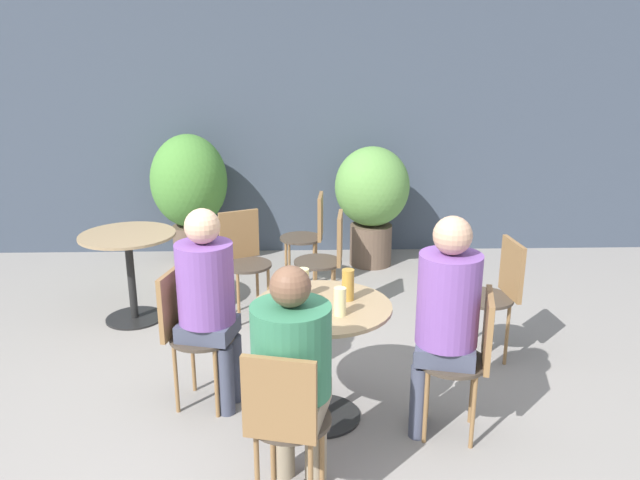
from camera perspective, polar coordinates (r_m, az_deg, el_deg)
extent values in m
plane|color=gray|center=(3.56, -3.56, -18.00)|extent=(20.00, 20.00, 0.00)
cube|color=#3D4756|center=(6.35, -2.85, 12.12)|extent=(10.00, 0.06, 3.00)
cylinder|color=black|center=(3.76, 0.18, -15.74)|extent=(0.45, 0.45, 0.01)
cylinder|color=black|center=(3.59, 0.19, -11.16)|extent=(0.06, 0.06, 0.67)
cylinder|color=#997F5B|center=(3.44, 0.19, -6.11)|extent=(0.77, 0.77, 0.02)
cylinder|color=black|center=(5.18, -16.55, -6.84)|extent=(0.45, 0.45, 0.01)
cylinder|color=black|center=(5.06, -16.87, -3.30)|extent=(0.06, 0.06, 0.67)
cylinder|color=#997F5B|center=(4.95, -17.21, 0.43)|extent=(0.72, 0.72, 0.02)
cylinder|color=#42382D|center=(3.74, -10.73, -8.70)|extent=(0.38, 0.38, 0.02)
cylinder|color=olive|center=(3.99, -11.54, -10.65)|extent=(0.02, 0.02, 0.43)
cylinder|color=olive|center=(3.79, -13.02, -12.30)|extent=(0.02, 0.02, 0.43)
cylinder|color=olive|center=(3.90, -8.14, -11.11)|extent=(0.02, 0.02, 0.43)
cylinder|color=olive|center=(3.70, -9.46, -12.84)|extent=(0.02, 0.02, 0.43)
cube|color=olive|center=(3.73, -13.34, -5.58)|extent=(0.10, 0.32, 0.39)
cylinder|color=#42382D|center=(2.94, -2.76, -16.07)|extent=(0.38, 0.38, 0.02)
cylinder|color=olive|center=(3.00, -5.76, -20.58)|extent=(0.02, 0.02, 0.43)
cylinder|color=olive|center=(3.19, -4.37, -17.97)|extent=(0.02, 0.02, 0.43)
cylinder|color=olive|center=(3.14, 0.19, -18.56)|extent=(0.02, 0.02, 0.43)
cube|color=olive|center=(2.69, -3.77, -14.40)|extent=(0.32, 0.10, 0.39)
cylinder|color=#42382D|center=(3.49, 11.98, -10.79)|extent=(0.38, 0.38, 0.02)
cylinder|color=olive|center=(3.49, 13.83, -15.08)|extent=(0.02, 0.02, 0.43)
cylinder|color=olive|center=(3.71, 13.74, -13.07)|extent=(0.02, 0.02, 0.43)
cylinder|color=olive|center=(3.49, 9.64, -14.85)|extent=(0.02, 0.02, 0.43)
cylinder|color=olive|center=(3.70, 9.83, -12.85)|extent=(0.02, 0.02, 0.43)
cube|color=olive|center=(3.41, 15.09, -7.92)|extent=(0.10, 0.32, 0.39)
cylinder|color=#42382D|center=(4.88, -6.66, -2.29)|extent=(0.38, 0.38, 0.02)
cylinder|color=olive|center=(5.11, -5.74, -4.05)|extent=(0.02, 0.02, 0.43)
cylinder|color=olive|center=(5.03, -8.38, -4.47)|extent=(0.02, 0.02, 0.43)
cylinder|color=olive|center=(4.89, -4.72, -4.99)|extent=(0.02, 0.02, 0.43)
cylinder|color=olive|center=(4.81, -7.46, -5.45)|extent=(0.02, 0.02, 0.43)
cube|color=olive|center=(4.97, -7.41, 0.50)|extent=(0.31, 0.16, 0.39)
cylinder|color=#42382D|center=(4.36, 14.85, -5.16)|extent=(0.38, 0.38, 0.02)
cylinder|color=olive|center=(4.39, 16.72, -8.34)|extent=(0.02, 0.02, 0.43)
cylinder|color=olive|center=(4.60, 15.53, -7.07)|extent=(0.02, 0.02, 0.43)
cylinder|color=olive|center=(4.30, 13.66, -8.63)|extent=(0.02, 0.02, 0.43)
cylinder|color=olive|center=(4.51, 12.60, -7.31)|extent=(0.02, 0.02, 0.43)
cube|color=olive|center=(4.36, 17.14, -2.53)|extent=(0.06, 0.32, 0.39)
cylinder|color=#42382D|center=(4.91, -0.19, -2.03)|extent=(0.38, 0.38, 0.02)
cylinder|color=olive|center=(4.87, 1.15, -5.03)|extent=(0.02, 0.02, 0.43)
cylinder|color=olive|center=(5.10, 1.31, -3.99)|extent=(0.02, 0.02, 0.43)
cylinder|color=olive|center=(4.89, -1.75, -4.95)|extent=(0.02, 0.02, 0.43)
cylinder|color=olive|center=(5.12, -1.46, -3.91)|extent=(0.02, 0.02, 0.43)
cube|color=olive|center=(4.84, 1.82, 0.18)|extent=(0.06, 0.32, 0.39)
cylinder|color=#42382D|center=(5.54, -1.73, 0.18)|extent=(0.38, 0.38, 0.02)
cylinder|color=olive|center=(5.48, -0.54, -2.46)|extent=(0.02, 0.02, 0.43)
cylinder|color=olive|center=(5.71, -0.37, -1.63)|extent=(0.02, 0.02, 0.43)
cylinder|color=olive|center=(5.50, -3.11, -2.40)|extent=(0.02, 0.02, 0.43)
cylinder|color=olive|center=(5.73, -2.83, -1.58)|extent=(0.02, 0.02, 0.43)
cube|color=olive|center=(5.47, 0.03, 2.17)|extent=(0.06, 0.32, 0.39)
cylinder|color=#42475B|center=(3.73, -8.61, -12.57)|extent=(0.10, 0.10, 0.42)
cylinder|color=#42475B|center=(3.85, -7.84, -11.54)|extent=(0.10, 0.10, 0.42)
cube|color=#42475B|center=(3.70, -10.20, -7.95)|extent=(0.37, 0.34, 0.10)
cylinder|color=#7A4C9E|center=(3.59, -10.43, -3.87)|extent=(0.33, 0.33, 0.47)
sphere|color=#DBAD89|center=(3.49, -10.72, 1.24)|extent=(0.20, 0.20, 0.20)
cylinder|color=gray|center=(3.19, -0.39, -17.95)|extent=(0.11, 0.11, 0.42)
cylinder|color=gray|center=(3.22, -3.35, -17.58)|extent=(0.11, 0.11, 0.42)
cube|color=gray|center=(2.94, -2.58, -14.61)|extent=(0.38, 0.40, 0.11)
cylinder|color=#337551|center=(2.81, -2.65, -10.01)|extent=(0.36, 0.36, 0.42)
sphere|color=brown|center=(2.69, -2.74, -4.27)|extent=(0.18, 0.18, 0.18)
cylinder|color=#42475B|center=(3.66, 9.15, -13.21)|extent=(0.10, 0.10, 0.42)
cylinder|color=#42475B|center=(3.53, 9.01, -14.40)|extent=(0.10, 0.10, 0.42)
cube|color=#42475B|center=(3.46, 11.37, -9.88)|extent=(0.37, 0.35, 0.10)
cylinder|color=#7A4C9E|center=(3.34, 11.67, -5.32)|extent=(0.33, 0.33, 0.49)
sphere|color=tan|center=(3.22, 12.03, 0.41)|extent=(0.20, 0.20, 0.20)
cylinder|color=#B28433|center=(3.47, 2.57, -4.11)|extent=(0.07, 0.07, 0.18)
cylinder|color=beige|center=(3.52, -1.56, -3.93)|extent=(0.07, 0.07, 0.17)
cylinder|color=#B28433|center=(3.37, -2.52, -4.63)|extent=(0.06, 0.06, 0.20)
cylinder|color=beige|center=(3.28, 1.84, -5.64)|extent=(0.07, 0.07, 0.15)
cylinder|color=brown|center=(6.29, -11.54, -0.41)|extent=(0.38, 0.38, 0.39)
ellipsoid|color=#4C8938|center=(6.13, -11.89, 5.31)|extent=(0.73, 0.73, 0.89)
cylinder|color=brown|center=(6.16, 4.66, -0.41)|extent=(0.41, 0.41, 0.40)
ellipsoid|color=#609947|center=(6.01, 4.79, 4.90)|extent=(0.72, 0.72, 0.77)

